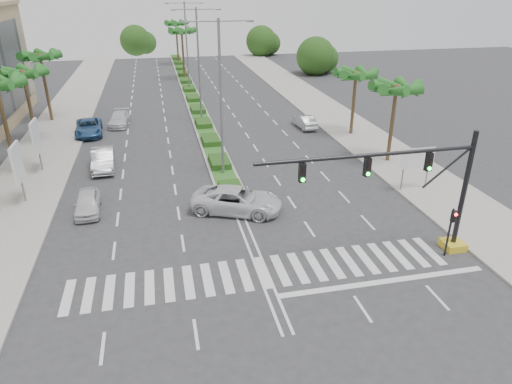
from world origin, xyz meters
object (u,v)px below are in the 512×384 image
(car_parked_c, at_px, (89,127))
(car_parked_d, at_px, (119,119))
(car_parked_b, at_px, (103,159))
(car_right, at_px, (305,121))
(car_parked_a, at_px, (87,203))
(car_crossing, at_px, (237,200))

(car_parked_c, bearing_deg, car_parked_d, 40.35)
(car_parked_b, bearing_deg, car_right, 18.19)
(car_parked_a, height_order, car_right, car_parked_a)
(car_right, bearing_deg, car_parked_d, -19.32)
(car_parked_d, bearing_deg, car_parked_b, -87.44)
(car_parked_c, bearing_deg, car_parked_b, -82.33)
(car_parked_b, distance_m, car_crossing, 13.98)
(car_parked_d, distance_m, car_right, 20.22)
(car_parked_c, height_order, car_crossing, car_crossing)
(car_parked_c, distance_m, car_crossing, 23.49)
(car_parked_d, relative_size, car_crossing, 0.79)
(car_parked_b, xyz_separation_m, car_parked_d, (0.64, 12.98, -0.12))
(car_parked_b, xyz_separation_m, car_crossing, (9.52, -10.23, 0.03))
(car_crossing, bearing_deg, car_parked_c, 53.35)
(car_parked_b, bearing_deg, car_parked_c, 99.66)
(car_parked_a, relative_size, car_parked_c, 0.73)
(car_parked_d, height_order, car_right, car_parked_d)
(car_parked_b, relative_size, car_crossing, 0.82)
(car_right, bearing_deg, car_parked_c, -10.32)
(car_crossing, bearing_deg, car_right, -7.33)
(car_parked_b, bearing_deg, car_parked_d, 84.43)
(car_crossing, relative_size, car_right, 1.46)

